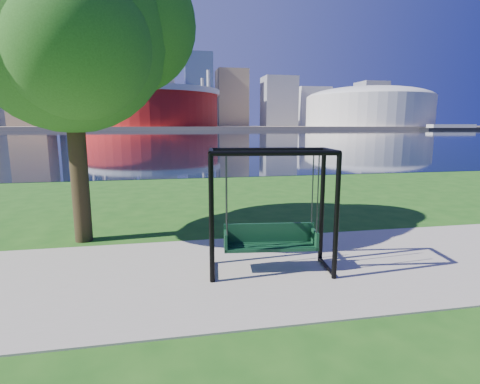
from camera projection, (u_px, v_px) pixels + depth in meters
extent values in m
plane|color=#1E5114|center=(246.00, 262.00, 7.39)|extent=(900.00, 900.00, 0.00)
cube|color=#9E937F|center=(251.00, 270.00, 6.90)|extent=(120.00, 4.00, 0.03)
cube|color=black|center=(172.00, 135.00, 105.99)|extent=(900.00, 180.00, 0.02)
cube|color=#937F60|center=(169.00, 127.00, 303.03)|extent=(900.00, 228.00, 2.00)
cylinder|color=maroon|center=(152.00, 108.00, 230.42)|extent=(80.00, 80.00, 22.00)
cylinder|color=silver|center=(152.00, 93.00, 228.76)|extent=(83.00, 83.00, 3.00)
cylinder|color=silver|center=(203.00, 102.00, 254.04)|extent=(2.00, 2.00, 32.00)
cylinder|color=silver|center=(101.00, 101.00, 241.79)|extent=(2.00, 2.00, 32.00)
cylinder|color=silver|center=(89.00, 97.00, 205.06)|extent=(2.00, 2.00, 32.00)
cylinder|color=silver|center=(209.00, 99.00, 217.30)|extent=(2.00, 2.00, 32.00)
cylinder|color=beige|center=(368.00, 112.00, 257.58)|extent=(84.00, 84.00, 20.00)
ellipsoid|color=beige|center=(369.00, 98.00, 256.00)|extent=(84.00, 84.00, 15.12)
cube|color=#998466|center=(27.00, 65.00, 270.72)|extent=(26.00, 26.00, 88.00)
cube|color=slate|center=(78.00, 66.00, 299.86)|extent=(30.00, 24.00, 95.00)
cube|color=gray|center=(115.00, 79.00, 288.12)|extent=(24.00, 24.00, 72.00)
cube|color=silver|center=(155.00, 79.00, 322.00)|extent=(32.00, 28.00, 80.00)
cube|color=slate|center=(199.00, 90.00, 306.28)|extent=(22.00, 22.00, 58.00)
cube|color=#998466|center=(232.00, 98.00, 327.24)|extent=(26.00, 26.00, 48.00)
cube|color=gray|center=(279.00, 102.00, 325.54)|extent=(28.00, 24.00, 42.00)
cube|color=silver|center=(311.00, 107.00, 357.68)|extent=(30.00, 26.00, 36.00)
cube|color=gray|center=(370.00, 104.00, 347.29)|extent=(24.00, 24.00, 40.00)
cube|color=#998466|center=(399.00, 110.00, 369.94)|extent=(26.00, 26.00, 32.00)
cylinder|color=black|center=(212.00, 220.00, 6.18)|extent=(0.10, 0.10, 2.21)
cylinder|color=black|center=(337.00, 218.00, 6.33)|extent=(0.10, 0.10, 2.21)
cylinder|color=black|center=(212.00, 209.00, 7.03)|extent=(0.10, 0.10, 2.21)
cylinder|color=black|center=(322.00, 207.00, 7.17)|extent=(0.10, 0.10, 2.21)
cylinder|color=black|center=(276.00, 153.00, 6.06)|extent=(2.11, 0.34, 0.09)
cylinder|color=black|center=(268.00, 150.00, 6.91)|extent=(2.11, 0.34, 0.09)
cylinder|color=black|center=(211.00, 152.00, 6.41)|extent=(0.19, 0.87, 0.09)
cylinder|color=black|center=(212.00, 269.00, 6.78)|extent=(0.17, 0.87, 0.07)
cylinder|color=black|center=(331.00, 151.00, 6.56)|extent=(0.19, 0.87, 0.09)
cylinder|color=black|center=(326.00, 266.00, 6.93)|extent=(0.17, 0.87, 0.07)
cube|color=black|center=(270.00, 247.00, 6.79)|extent=(1.72, 0.63, 0.06)
cube|color=black|center=(269.00, 233.00, 6.93)|extent=(1.67, 0.25, 0.36)
cube|color=black|center=(226.00, 241.00, 6.71)|extent=(0.10, 0.43, 0.33)
cube|color=black|center=(315.00, 239.00, 6.82)|extent=(0.10, 0.43, 0.33)
cylinder|color=#303034|center=(227.00, 196.00, 6.38)|extent=(0.03, 0.03, 1.39)
cylinder|color=#303034|center=(318.00, 195.00, 6.49)|extent=(0.03, 0.03, 1.39)
cylinder|color=#303034|center=(226.00, 192.00, 6.73)|extent=(0.03, 0.03, 1.39)
cylinder|color=#303034|center=(313.00, 191.00, 6.84)|extent=(0.03, 0.03, 1.39)
cylinder|color=black|center=(78.00, 157.00, 8.40)|extent=(0.39, 0.39, 3.90)
sphere|color=#255519|center=(68.00, 32.00, 7.93)|extent=(4.25, 4.25, 4.25)
sphere|color=#255519|center=(127.00, 24.00, 8.60)|extent=(3.19, 3.19, 3.19)
sphere|color=#255519|center=(6.00, 16.00, 7.36)|extent=(3.37, 3.37, 3.37)
sphere|color=#255519|center=(77.00, 45.00, 7.13)|extent=(2.84, 2.84, 2.84)
sphere|color=#255519|center=(53.00, 10.00, 8.74)|extent=(3.01, 3.01, 3.01)
cube|color=black|center=(451.00, 129.00, 214.79)|extent=(33.20, 11.33, 1.30)
cube|color=beige|center=(451.00, 126.00, 214.51)|extent=(26.57, 9.18, 1.96)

